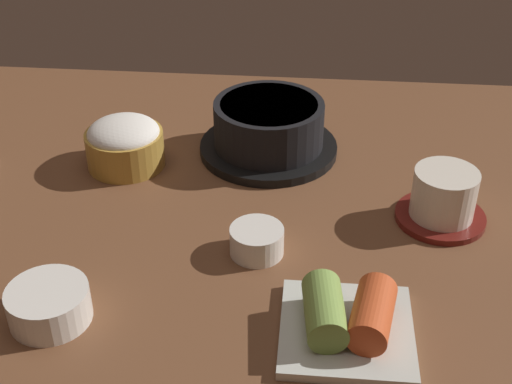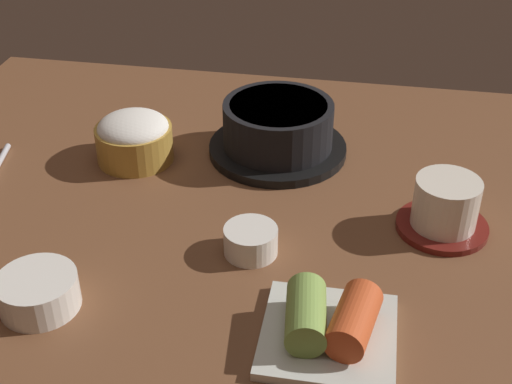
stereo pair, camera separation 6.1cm
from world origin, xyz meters
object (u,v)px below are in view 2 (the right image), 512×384
Objects in this scene: side_bowl_near at (38,291)px; tea_cup_with_saucer at (445,207)px; kimchi_plate at (329,325)px; banchan_cup_center at (251,240)px; rice_bowl at (134,137)px; stone_pot at (278,129)px.

tea_cup_with_saucer is at bearing 26.91° from side_bowl_near.
banchan_cup_center is at bearing 129.31° from kimchi_plate.
side_bowl_near is at bearing -179.22° from kimchi_plate.
side_bowl_near is at bearing -153.09° from tea_cup_with_saucer.
rice_bowl is 0.80× the size of kimchi_plate.
rice_bowl is at bearing 137.82° from banchan_cup_center.
banchan_cup_center is at bearing 32.49° from side_bowl_near.
stone_pot is 19.57cm from rice_bowl.
kimchi_plate reaches higher than side_bowl_near.
kimchi_plate is at bearing -50.69° from banchan_cup_center.
rice_bowl is (-18.87, -5.17, -0.27)cm from stone_pot.
rice_bowl is 1.70× the size of banchan_cup_center.
tea_cup_with_saucer reaches higher than side_bowl_near.
stone_pot is at bearing 15.31° from rice_bowl.
stone_pot is 3.12× the size of banchan_cup_center.
kimchi_plate is at bearing -73.46° from stone_pot.
side_bowl_near reaches higher than banchan_cup_center.
rice_bowl is at bearing 134.63° from kimchi_plate.
tea_cup_with_saucer is 1.31× the size of side_bowl_near.
tea_cup_with_saucer is (40.71, -9.14, -0.24)cm from rice_bowl.
banchan_cup_center is at bearing -88.94° from stone_pot.
rice_bowl is at bearing 167.35° from tea_cup_with_saucer.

